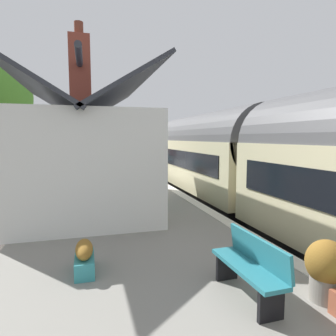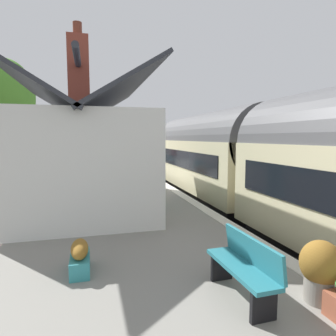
{
  "view_description": "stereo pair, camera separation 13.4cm",
  "coord_description": "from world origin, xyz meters",
  "px_view_note": "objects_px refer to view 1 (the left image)",
  "views": [
    {
      "loc": [
        -12.47,
        4.81,
        3.15
      ],
      "look_at": [
        -0.71,
        1.5,
        1.87
      ],
      "focal_mm": 31.05,
      "sensor_mm": 36.0,
      "label": 1
    },
    {
      "loc": [
        -12.5,
        4.68,
        3.15
      ],
      "look_at": [
        -0.71,
        1.5,
        1.87
      ],
      "focal_mm": 31.05,
      "sensor_mm": 36.0,
      "label": 2
    }
  ],
  "objects_px": {
    "planter_bench_right": "(326,268)",
    "planter_edge_near": "(132,173)",
    "lamp_post_platform": "(133,134)",
    "planter_edge_far": "(84,257)",
    "bench_near_building": "(121,169)",
    "train": "(260,165)",
    "station_building": "(84,157)",
    "bench_by_lamp": "(250,265)",
    "bench_platform_end": "(113,160)",
    "station_sign_board": "(138,155)",
    "tree_far_right": "(4,96)"
  },
  "relations": [
    {
      "from": "planter_bench_right",
      "to": "planter_edge_near",
      "type": "xyz_separation_m",
      "value": [
        12.44,
        0.84,
        -0.12
      ]
    },
    {
      "from": "planter_bench_right",
      "to": "lamp_post_platform",
      "type": "height_order",
      "value": "lamp_post_platform"
    },
    {
      "from": "planter_edge_far",
      "to": "lamp_post_platform",
      "type": "bearing_deg",
      "value": -12.0
    },
    {
      "from": "bench_near_building",
      "to": "planter_bench_right",
      "type": "relative_size",
      "value": 1.61
    },
    {
      "from": "train",
      "to": "lamp_post_platform",
      "type": "relative_size",
      "value": 5.14
    },
    {
      "from": "bench_near_building",
      "to": "planter_bench_right",
      "type": "xyz_separation_m",
      "value": [
        -13.68,
        -1.26,
        -0.0
      ]
    },
    {
      "from": "train",
      "to": "station_building",
      "type": "distance_m",
      "value": 6.07
    },
    {
      "from": "planter_edge_near",
      "to": "lamp_post_platform",
      "type": "xyz_separation_m",
      "value": [
        4.86,
        -0.87,
        2.17
      ]
    },
    {
      "from": "bench_by_lamp",
      "to": "station_building",
      "type": "bearing_deg",
      "value": 18.42
    },
    {
      "from": "planter_edge_near",
      "to": "lamp_post_platform",
      "type": "distance_m",
      "value": 5.4
    },
    {
      "from": "planter_bench_right",
      "to": "lamp_post_platform",
      "type": "xyz_separation_m",
      "value": [
        17.3,
        -0.04,
        2.05
      ]
    },
    {
      "from": "bench_platform_end",
      "to": "planter_edge_near",
      "type": "height_order",
      "value": "bench_platform_end"
    },
    {
      "from": "station_sign_board",
      "to": "planter_edge_far",
      "type": "bearing_deg",
      "value": 166.36
    },
    {
      "from": "bench_by_lamp",
      "to": "planter_bench_right",
      "type": "xyz_separation_m",
      "value": [
        -0.37,
        -0.97,
        -0.0
      ]
    },
    {
      "from": "planter_edge_far",
      "to": "planter_bench_right",
      "type": "relative_size",
      "value": 0.87
    },
    {
      "from": "planter_bench_right",
      "to": "lamp_post_platform",
      "type": "distance_m",
      "value": 17.42
    },
    {
      "from": "station_building",
      "to": "bench_by_lamp",
      "type": "xyz_separation_m",
      "value": [
        -6.92,
        -2.3,
        -1.13
      ]
    },
    {
      "from": "planter_bench_right",
      "to": "tree_far_right",
      "type": "relative_size",
      "value": 0.09
    },
    {
      "from": "bench_near_building",
      "to": "station_sign_board",
      "type": "distance_m",
      "value": 2.13
    },
    {
      "from": "lamp_post_platform",
      "to": "station_sign_board",
      "type": "xyz_separation_m",
      "value": [
        -2.06,
        0.04,
        -1.34
      ]
    },
    {
      "from": "station_building",
      "to": "planter_bench_right",
      "type": "height_order",
      "value": "station_building"
    },
    {
      "from": "train",
      "to": "bench_platform_end",
      "type": "relative_size",
      "value": 13.08
    },
    {
      "from": "train",
      "to": "lamp_post_platform",
      "type": "xyz_separation_m",
      "value": [
        11.75,
        2.5,
        1.18
      ]
    },
    {
      "from": "station_building",
      "to": "bench_by_lamp",
      "type": "height_order",
      "value": "station_building"
    },
    {
      "from": "station_sign_board",
      "to": "train",
      "type": "bearing_deg",
      "value": -165.35
    },
    {
      "from": "station_building",
      "to": "bench_near_building",
      "type": "bearing_deg",
      "value": -17.47
    },
    {
      "from": "lamp_post_platform",
      "to": "train",
      "type": "bearing_deg",
      "value": -167.99
    },
    {
      "from": "station_building",
      "to": "lamp_post_platform",
      "type": "height_order",
      "value": "station_building"
    },
    {
      "from": "station_building",
      "to": "bench_platform_end",
      "type": "distance_m",
      "value": 13.06
    },
    {
      "from": "bench_near_building",
      "to": "lamp_post_platform",
      "type": "height_order",
      "value": "lamp_post_platform"
    },
    {
      "from": "planter_bench_right",
      "to": "planter_edge_near",
      "type": "relative_size",
      "value": 1.26
    },
    {
      "from": "planter_edge_near",
      "to": "bench_near_building",
      "type": "bearing_deg",
      "value": 18.93
    },
    {
      "from": "lamp_post_platform",
      "to": "tree_far_right",
      "type": "xyz_separation_m",
      "value": [
        5.71,
        9.41,
        3.05
      ]
    },
    {
      "from": "bench_near_building",
      "to": "bench_by_lamp",
      "type": "relative_size",
      "value": 1.0
    },
    {
      "from": "station_building",
      "to": "bench_by_lamp",
      "type": "bearing_deg",
      "value": -161.58
    },
    {
      "from": "bench_near_building",
      "to": "planter_edge_far",
      "type": "bearing_deg",
      "value": 170.46
    },
    {
      "from": "train",
      "to": "tree_far_right",
      "type": "height_order",
      "value": "tree_far_right"
    },
    {
      "from": "planter_edge_near",
      "to": "tree_far_right",
      "type": "bearing_deg",
      "value": 38.93
    },
    {
      "from": "bench_by_lamp",
      "to": "planter_bench_right",
      "type": "relative_size",
      "value": 1.62
    },
    {
      "from": "planter_edge_far",
      "to": "bench_near_building",
      "type": "bearing_deg",
      "value": -9.54
    },
    {
      "from": "planter_edge_near",
      "to": "station_sign_board",
      "type": "xyz_separation_m",
      "value": [
        2.8,
        -0.84,
        0.84
      ]
    },
    {
      "from": "station_building",
      "to": "planter_edge_far",
      "type": "height_order",
      "value": "station_building"
    },
    {
      "from": "planter_edge_near",
      "to": "bench_by_lamp",
      "type": "bearing_deg",
      "value": 179.37
    },
    {
      "from": "bench_platform_end",
      "to": "planter_edge_far",
      "type": "bearing_deg",
      "value": 173.46
    },
    {
      "from": "bench_near_building",
      "to": "tree_far_right",
      "type": "height_order",
      "value": "tree_far_right"
    },
    {
      "from": "station_building",
      "to": "planter_edge_near",
      "type": "distance_m",
      "value": 5.83
    },
    {
      "from": "station_sign_board",
      "to": "station_building",
      "type": "bearing_deg",
      "value": 157.61
    },
    {
      "from": "lamp_post_platform",
      "to": "bench_by_lamp",
      "type": "bearing_deg",
      "value": 176.6
    },
    {
      "from": "station_building",
      "to": "planter_edge_far",
      "type": "distance_m",
      "value": 5.64
    },
    {
      "from": "bench_platform_end",
      "to": "planter_bench_right",
      "type": "xyz_separation_m",
      "value": [
        -20.13,
        -1.16,
        -0.0
      ]
    }
  ]
}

